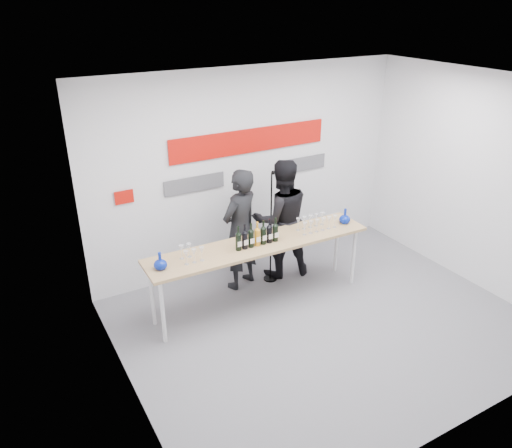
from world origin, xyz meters
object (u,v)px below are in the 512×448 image
tasting_table (260,247)px  presenter_left (240,230)px  mic_stand (271,248)px  presenter_right (281,219)px

tasting_table → presenter_left: bearing=91.1°
tasting_table → mic_stand: (0.44, 0.45, -0.33)m
mic_stand → tasting_table: bearing=-121.8°
tasting_table → presenter_right: (0.68, 0.55, 0.05)m
presenter_right → presenter_left: bearing=13.3°
tasting_table → presenter_right: size_ratio=1.71×
mic_stand → presenter_left: bearing=180.0°
presenter_left → presenter_right: size_ratio=0.98×
tasting_table → presenter_left: presenter_left is taller
presenter_left → mic_stand: presenter_left is taller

